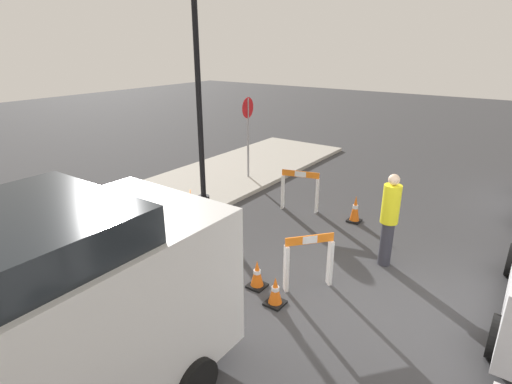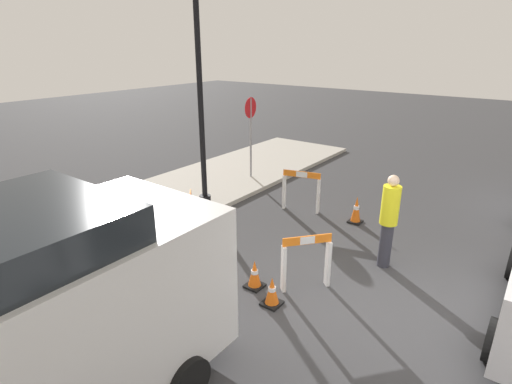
{
  "view_description": "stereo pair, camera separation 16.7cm",
  "coord_description": "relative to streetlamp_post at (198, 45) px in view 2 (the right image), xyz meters",
  "views": [
    {
      "loc": [
        -5.37,
        -1.59,
        3.95
      ],
      "look_at": [
        1.09,
        3.01,
        1.0
      ],
      "focal_mm": 28.0,
      "sensor_mm": 36.0,
      "label": 1
    },
    {
      "loc": [
        -5.27,
        -1.72,
        3.95
      ],
      "look_at": [
        1.09,
        3.01,
        1.0
      ],
      "focal_mm": 28.0,
      "sensor_mm": 36.0,
      "label": 2
    }
  ],
  "objects": [
    {
      "name": "traffic_cone_1",
      "position": [
        1.49,
        -3.42,
        -3.6
      ],
      "size": [
        0.3,
        0.3,
        0.65
      ],
      "color": "black",
      "rests_on": "ground_plane"
    },
    {
      "name": "barricade_0",
      "position": [
        -1.56,
        -3.82,
        -3.38
      ],
      "size": [
        0.74,
        0.65,
        0.99
      ],
      "rotation": [
        0.0,
        0.0,
        5.58
      ],
      "color": "white",
      "rests_on": "ground_plane"
    },
    {
      "name": "streetlamp_post",
      "position": [
        0.0,
        0.0,
        0.0
      ],
      "size": [
        0.44,
        0.44,
        5.99
      ],
      "color": "black",
      "rests_on": "sidewalk_slab"
    },
    {
      "name": "ground_plane",
      "position": [
        -1.51,
        -4.93,
        -3.92
      ],
      "size": [
        60.0,
        60.0,
        0.0
      ],
      "primitive_type": "plane",
      "color": "#38383A"
    },
    {
      "name": "stop_sign",
      "position": [
        2.51,
        0.45,
        -2.21
      ],
      "size": [
        0.6,
        0.08,
        2.39
      ],
      "rotation": [
        0.0,
        0.0,
        3.25
      ],
      "color": "gray",
      "rests_on": "sidewalk_slab"
    },
    {
      "name": "traffic_cone_2",
      "position": [
        -2.29,
        -3.63,
        -3.68
      ],
      "size": [
        0.3,
        0.3,
        0.5
      ],
      "color": "black",
      "rests_on": "ground_plane"
    },
    {
      "name": "barricade_2",
      "position": [
        -1.35,
        -0.88,
        -3.4
      ],
      "size": [
        0.67,
        0.63,
        0.97
      ],
      "rotation": [
        0.0,
        0.0,
        10.17
      ],
      "color": "white",
      "rests_on": "ground_plane"
    },
    {
      "name": "barricade_1",
      "position": [
        1.33,
        -2.01,
        -3.35
      ],
      "size": [
        0.38,
        0.94,
        1.03
      ],
      "rotation": [
        0.0,
        0.0,
        8.12
      ],
      "color": "white",
      "rests_on": "ground_plane"
    },
    {
      "name": "sidewalk_slab",
      "position": [
        -1.51,
        1.2,
        -3.86
      ],
      "size": [
        18.0,
        3.26,
        0.12
      ],
      "color": "#ADA89E",
      "rests_on": "ground_plane"
    },
    {
      "name": "person_worker",
      "position": [
        -0.03,
        -4.64,
        -2.94
      ],
      "size": [
        0.37,
        0.37,
        1.8
      ],
      "rotation": [
        0.0,
        0.0,
        1.75
      ],
      "color": "#33333D",
      "rests_on": "ground_plane"
    },
    {
      "name": "traffic_cone_0",
      "position": [
        -2.06,
        -3.11,
        -3.67
      ],
      "size": [
        0.3,
        0.3,
        0.51
      ],
      "color": "black",
      "rests_on": "ground_plane"
    }
  ]
}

